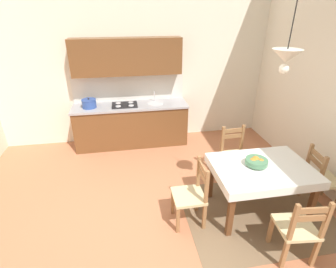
{
  "coord_description": "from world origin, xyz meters",
  "views": [
    {
      "loc": [
        -0.24,
        -2.62,
        2.7
      ],
      "look_at": [
        0.32,
        0.61,
        1.09
      ],
      "focal_mm": 27.48,
      "sensor_mm": 36.0,
      "label": 1
    }
  ],
  "objects": [
    {
      "name": "dining_chair_kitchen_side",
      "position": [
        1.52,
        0.92,
        0.44
      ],
      "size": [
        0.43,
        0.43,
        0.93
      ],
      "color": "#D1BC89",
      "rests_on": "ground_plane"
    },
    {
      "name": "wall_back",
      "position": [
        0.0,
        2.86,
        2.12
      ],
      "size": [
        6.25,
        0.12,
        4.25
      ],
      "primitive_type": "cube",
      "color": "silver",
      "rests_on": "ground_plane"
    },
    {
      "name": "dining_chair_tv_side",
      "position": [
        0.54,
        0.03,
        0.44
      ],
      "size": [
        0.42,
        0.42,
        0.93
      ],
      "color": "#D1BC89",
      "rests_on": "ground_plane"
    },
    {
      "name": "dining_chair_camera_side",
      "position": [
        1.58,
        -0.76,
        0.44
      ],
      "size": [
        0.46,
        0.46,
        0.93
      ],
      "color": "#D1BC89",
      "rests_on": "ground_plane"
    },
    {
      "name": "kitchen_cabinetry",
      "position": [
        -0.15,
        2.53,
        0.86
      ],
      "size": [
        2.36,
        0.63,
        2.2
      ],
      "color": "brown",
      "rests_on": "ground_plane"
    },
    {
      "name": "fruit_bowl",
      "position": [
        1.46,
        0.12,
        0.81
      ],
      "size": [
        0.3,
        0.3,
        0.12
      ],
      "color": "#4C7F5B",
      "rests_on": "dining_table"
    },
    {
      "name": "dining_table",
      "position": [
        1.54,
        0.08,
        0.63
      ],
      "size": [
        1.35,
        0.97,
        0.75
      ],
      "color": "brown",
      "rests_on": "ground_plane"
    },
    {
      "name": "dining_chair_window_side",
      "position": [
        2.5,
        0.05,
        0.44
      ],
      "size": [
        0.47,
        0.47,
        0.93
      ],
      "color": "#D1BC89",
      "rests_on": "ground_plane"
    },
    {
      "name": "area_rug",
      "position": [
        1.54,
        -0.02,
        0.0
      ],
      "size": [
        2.1,
        1.6,
        0.01
      ],
      "primitive_type": "cube",
      "color": "brown",
      "rests_on": "ground_plane"
    },
    {
      "name": "pendant_lamp",
      "position": [
        1.5,
        -0.03,
        2.23
      ],
      "size": [
        0.32,
        0.32,
        0.81
      ],
      "color": "black"
    },
    {
      "name": "ground_plane",
      "position": [
        0.0,
        0.0,
        -0.05
      ],
      "size": [
        6.25,
        6.2,
        0.1
      ],
      "primitive_type": "cube",
      "color": "#B7704C"
    }
  ]
}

